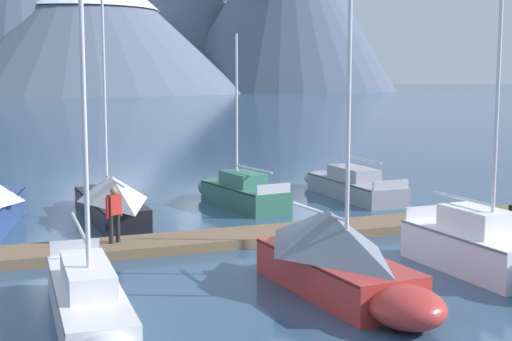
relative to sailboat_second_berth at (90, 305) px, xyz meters
name	(u,v)px	position (x,y,z in m)	size (l,w,h in m)	color
ground_plane	(321,270)	(6.45, 3.17, -0.58)	(700.00, 700.00, 0.00)	#2D4C6B
mountain_east_summit	(84,15)	(16.21, 209.95, 22.03)	(93.83, 93.83, 43.14)	slate
mountain_rear_spur	(177,5)	(50.63, 244.12, 28.92)	(74.13, 74.13, 56.23)	#4C566B
dock	(274,235)	(6.45, 7.17, -0.43)	(21.25, 3.65, 0.30)	brown
sailboat_second_berth	(90,305)	(0.00, 0.00, 0.00)	(1.51, 7.16, 7.48)	silver
sailboat_mid_dock_port	(109,198)	(1.69, 12.19, 0.22)	(2.27, 7.68, 9.19)	black
sailboat_mid_dock_starboard	(340,257)	(6.00, 0.90, 0.35)	(2.68, 6.52, 9.24)	#B2332D
sailboat_far_berth	(238,192)	(7.04, 13.51, -0.01)	(2.74, 6.08, 6.93)	#336B56
sailboat_outer_slip	(486,251)	(10.37, 1.29, 0.12)	(2.05, 5.80, 7.21)	white
sailboat_end_of_dock	(349,184)	(12.31, 14.30, -0.04)	(2.14, 7.44, 8.90)	#93939E
person_on_dock	(114,211)	(1.29, 6.86, 0.69)	(0.51, 0.39, 1.69)	#232328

